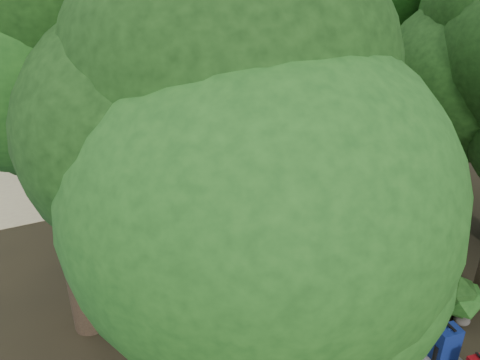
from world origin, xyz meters
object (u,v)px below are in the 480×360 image
backpack_left_c (353,340)px  duffel_right_black (368,288)px  kayak (105,144)px  backpack_right_d (397,309)px  backpack_left_d (330,316)px  backpack_right_c (421,321)px  duffel_right_khaki (377,295)px  backpack_right_b (446,342)px  lone_suitcase_on_sand (196,142)px  sun_lounger (250,124)px  suitcase_on_boardwalk (340,324)px

backpack_left_c → duffel_right_black: (1.40, 1.28, -0.20)m
kayak → backpack_right_d: bearing=-85.7°
backpack_left_d → backpack_right_c: (1.48, -0.94, 0.08)m
backpack_left_c → backpack_left_d: 0.86m
duffel_right_black → backpack_right_c: bearing=-57.3°
backpack_left_c → duffel_right_khaki: bearing=35.3°
backpack_left_d → backpack_right_b: backpack_right_b is taller
lone_suitcase_on_sand → sun_lounger: 3.15m
kayak → duffel_right_black: bearing=-84.8°
duffel_right_black → lone_suitcase_on_sand: size_ratio=0.94×
backpack_left_d → suitcase_on_boardwalk: 0.33m
suitcase_on_boardwalk → kayak: size_ratio=0.18×
backpack_right_c → duffel_right_black: bearing=102.8°
backpack_right_d → kayak: backpack_right_d is taller
backpack_right_d → sun_lounger: size_ratio=0.26×
backpack_right_d → lone_suitcase_on_sand: lone_suitcase_on_sand is taller
backpack_left_d → suitcase_on_boardwalk: size_ratio=0.83×
backpack_left_c → backpack_right_b: backpack_left_c is taller
duffel_right_black → kayak: (-3.47, 11.72, -0.13)m
backpack_right_d → sun_lounger: bearing=63.9°
lone_suitcase_on_sand → kayak: 3.66m
backpack_right_d → kayak: bearing=91.8°
backpack_right_c → lone_suitcase_on_sand: bearing=98.5°
suitcase_on_boardwalk → kayak: 12.67m
backpack_left_d → backpack_right_d: 1.43m
backpack_right_b → duffel_right_khaki: 1.81m
lone_suitcase_on_sand → sun_lounger: bearing=30.6°
backpack_right_d → duffel_right_khaki: 0.60m
backpack_right_b → backpack_right_c: bearing=91.6°
kayak → sun_lounger: bearing=-17.5°
backpack_right_d → suitcase_on_boardwalk: 1.38m
backpack_right_c → backpack_right_d: size_ratio=1.28×
backpack_right_c → backpack_left_d: bearing=153.5°
backpack_left_d → duffel_right_black: (1.32, 0.44, -0.06)m
backpack_right_c → duffel_right_khaki: backpack_right_c is taller
backpack_left_d → duffel_right_khaki: 1.38m
duffel_right_khaki → lone_suitcase_on_sand: lone_suitcase_on_sand is taller
backpack_left_c → duffel_right_khaki: size_ratio=1.46×
duffel_right_khaki → sun_lounger: bearing=80.8°
sun_lounger → backpack_left_c: bearing=-100.3°
backpack_left_d → backpack_right_c: size_ratio=0.77×
backpack_left_d → backpack_right_d: (1.37, -0.42, 0.00)m
backpack_right_d → backpack_right_b: bearing=-101.6°
suitcase_on_boardwalk → sun_lounger: (3.95, 11.82, -0.08)m
backpack_right_d → lone_suitcase_on_sand: 10.76m
duffel_right_black → sun_lounger: bearing=102.7°
backpack_left_c → backpack_right_d: backpack_left_c is taller
backpack_left_c → backpack_right_b: bearing=-27.0°
backpack_right_c → backpack_right_d: (-0.10, 0.53, -0.07)m
backpack_right_d → duffel_right_black: (-0.06, 0.85, -0.06)m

